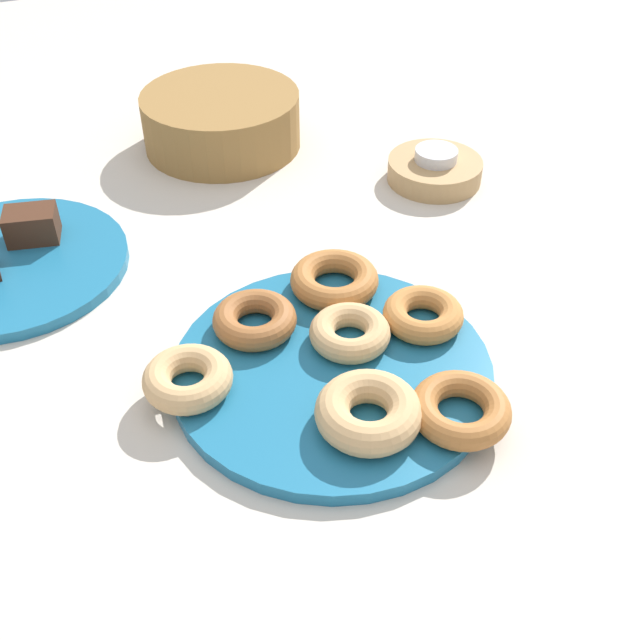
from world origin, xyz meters
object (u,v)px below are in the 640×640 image
object	(u,v)px
donut_3	(368,412)
basket	(222,120)
brownie_far	(32,225)
donut_4	(350,333)
donut_plate	(332,370)
donut_1	(188,379)
donut_6	(255,320)
cake_plate	(10,264)
candle_holder	(435,170)
donut_0	(461,410)
donut_2	(334,280)
tealight	(436,155)
donut_5	(423,315)

from	to	relation	value
donut_3	basket	world-z (taller)	basket
brownie_far	donut_4	bearing A→B (deg)	-48.67
donut_plate	basket	world-z (taller)	basket
donut_1	donut_4	distance (m)	0.16
donut_6	basket	world-z (taller)	basket
donut_6	cake_plate	xyz separation A→B (m)	(-0.21, 0.21, -0.02)
candle_holder	brownie_far	bearing A→B (deg)	175.99
donut_0	donut_2	xyz separation A→B (m)	(-0.03, 0.20, 0.00)
donut_6	basket	size ratio (longest dim) A/B	0.38
basket	brownie_far	bearing A→B (deg)	-149.26
donut_6	cake_plate	distance (m)	0.30
brownie_far	donut_2	bearing A→B (deg)	-37.66
donut_1	tealight	size ratio (longest dim) A/B	1.49
tealight	candle_holder	bearing A→B (deg)	0.00
donut_0	donut_3	bearing A→B (deg)	162.39
donut_0	donut_plate	bearing A→B (deg)	126.08
donut_4	donut_5	bearing A→B (deg)	-1.39
donut_plate	donut_3	size ratio (longest dim) A/B	3.25
donut_plate	donut_4	distance (m)	0.04
donut_4	donut_0	bearing A→B (deg)	-69.13
basket	donut_0	bearing A→B (deg)	-86.03
cake_plate	donut_3	bearing A→B (deg)	-54.11
donut_plate	tealight	bearing A→B (deg)	47.47
cake_plate	basket	distance (m)	0.35
donut_plate	donut_1	size ratio (longest dim) A/B	3.70
basket	cake_plate	bearing A→B (deg)	-147.46
donut_plate	donut_2	size ratio (longest dim) A/B	3.26
donut_6	donut_4	bearing A→B (deg)	-33.66
donut_3	cake_plate	bearing A→B (deg)	125.89
donut_0	donut_2	world-z (taller)	donut_2
donut_plate	donut_5	xyz separation A→B (m)	(0.10, 0.02, 0.02)
donut_plate	donut_0	size ratio (longest dim) A/B	3.44
donut_6	candle_holder	bearing A→B (deg)	33.96
donut_3	tealight	distance (m)	0.44
donut_2	donut_plate	bearing A→B (deg)	-113.66
donut_2	brownie_far	size ratio (longest dim) A/B	1.63
cake_plate	tealight	bearing A→B (deg)	-0.28
donut_1	brownie_far	xyz separation A→B (m)	(-0.10, 0.30, 0.00)
tealight	donut_5	bearing A→B (deg)	-120.61
donut_1	donut_6	size ratio (longest dim) A/B	0.98
donut_3	tealight	xyz separation A→B (m)	(0.26, 0.36, 0.01)
donut_4	donut_6	world-z (taller)	same
donut_plate	donut_2	world-z (taller)	donut_2
brownie_far	candle_holder	size ratio (longest dim) A/B	0.47
tealight	cake_plate	bearing A→B (deg)	179.72
donut_5	donut_6	world-z (taller)	same
donut_2	donut_5	size ratio (longest dim) A/B	1.16
donut_plate	donut_4	world-z (taller)	donut_4
donut_4	donut_6	xyz separation A→B (m)	(-0.08, 0.05, 0.00)
donut_2	donut_3	bearing A→B (deg)	-103.96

